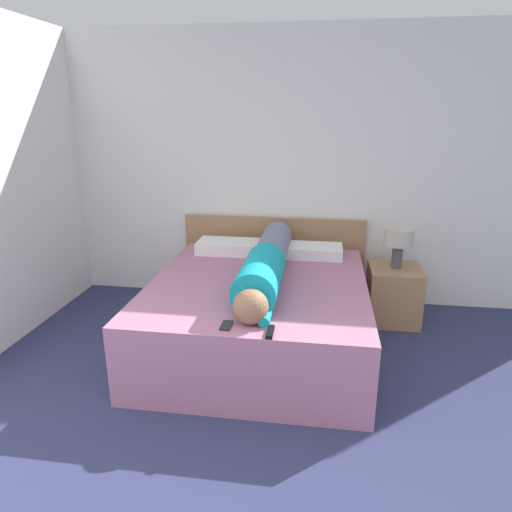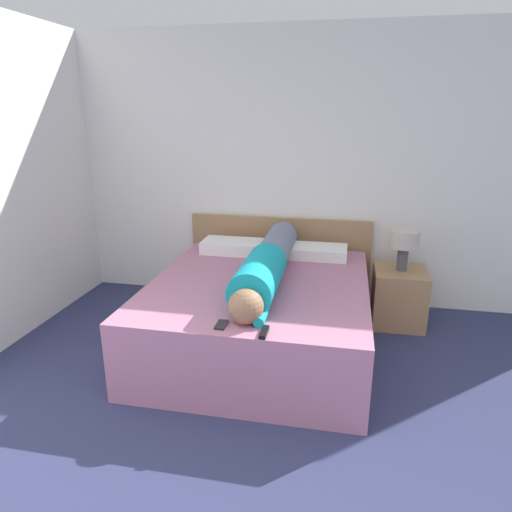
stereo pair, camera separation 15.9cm
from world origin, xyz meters
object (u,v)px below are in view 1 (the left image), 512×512
(person_lying, at_px, (266,265))
(pillow_second, at_px, (311,251))
(nightstand, at_px, (393,294))
(table_lamp, at_px, (399,240))
(tv_remote, at_px, (270,332))
(bed, at_px, (259,314))
(cell_phone, at_px, (226,325))
(pillow_near_headboard, at_px, (230,247))

(person_lying, relative_size, pillow_second, 3.12)
(nightstand, height_order, table_lamp, table_lamp)
(tv_remote, bearing_deg, bed, 102.58)
(bed, bearing_deg, tv_remote, -77.42)
(tv_remote, relative_size, cell_phone, 1.15)
(bed, xyz_separation_m, nightstand, (1.15, 0.68, -0.03))
(person_lying, relative_size, pillow_near_headboard, 2.96)
(bed, distance_m, nightstand, 1.33)
(bed, xyz_separation_m, cell_phone, (-0.09, -0.82, 0.29))
(pillow_near_headboard, height_order, tv_remote, pillow_near_headboard)
(table_lamp, xyz_separation_m, pillow_second, (-0.76, 0.03, -0.14))
(bed, distance_m, pillow_near_headboard, 0.87)
(pillow_second, height_order, tv_remote, pillow_second)
(pillow_second, bearing_deg, pillow_near_headboard, -180.00)
(nightstand, distance_m, pillow_second, 0.85)
(table_lamp, distance_m, person_lying, 1.29)
(pillow_near_headboard, bearing_deg, tv_remote, -70.10)
(nightstand, xyz_separation_m, table_lamp, (0.00, 0.00, 0.51))
(pillow_near_headboard, height_order, pillow_second, pillow_near_headboard)
(pillow_near_headboard, xyz_separation_m, pillow_second, (0.76, 0.00, -0.01))
(nightstand, relative_size, tv_remote, 3.38)
(nightstand, relative_size, cell_phone, 3.90)
(nightstand, xyz_separation_m, cell_phone, (-1.23, -1.50, 0.33))
(nightstand, height_order, person_lying, person_lying)
(person_lying, xyz_separation_m, cell_phone, (-0.14, -0.81, -0.13))
(tv_remote, bearing_deg, pillow_near_headboard, 109.90)
(table_lamp, distance_m, pillow_second, 0.78)
(nightstand, distance_m, table_lamp, 0.51)
(person_lying, distance_m, pillow_near_headboard, 0.84)
(bed, distance_m, cell_phone, 0.87)
(nightstand, bearing_deg, tv_remote, -121.50)
(person_lying, height_order, cell_phone, person_lying)
(pillow_second, bearing_deg, tv_remote, -96.77)
(pillow_near_headboard, relative_size, pillow_second, 1.05)
(tv_remote, height_order, cell_phone, tv_remote)
(cell_phone, bearing_deg, pillow_second, 72.86)
(bed, distance_m, table_lamp, 1.42)
(table_lamp, distance_m, cell_phone, 1.95)
(bed, relative_size, table_lamp, 5.29)
(bed, relative_size, person_lying, 1.08)
(person_lying, relative_size, tv_remote, 11.84)
(table_lamp, bearing_deg, pillow_second, 177.94)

